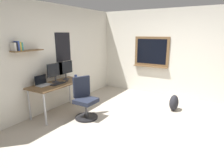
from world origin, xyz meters
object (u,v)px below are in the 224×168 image
object	(u,v)px
monitor_secondary	(66,69)
backpack	(174,103)
keyboard	(58,84)
office_chair	(85,101)
laptop	(43,83)
monitor_primary	(55,71)
coffee_mug	(76,77)
computer_mouse	(67,81)
desk	(58,86)

from	to	relation	value
monitor_secondary	backpack	bearing A→B (deg)	-64.33
keyboard	backpack	xyz separation A→B (m)	(1.65, -2.30, -0.56)
office_chair	laptop	size ratio (longest dim) A/B	3.06
office_chair	backpack	xyz separation A→B (m)	(1.47, -1.67, -0.20)
monitor_primary	keyboard	bearing A→B (deg)	-120.40
monitor_primary	keyboard	world-z (taller)	monitor_primary
monitor_primary	backpack	world-z (taller)	monitor_primary
coffee_mug	computer_mouse	bearing A→B (deg)	-172.78
desk	computer_mouse	world-z (taller)	computer_mouse
monitor_primary	keyboard	size ratio (longest dim) A/B	1.25
computer_mouse	desk	bearing A→B (deg)	159.43
desk	keyboard	bearing A→B (deg)	-131.85
monitor_primary	computer_mouse	bearing A→B (deg)	-45.93
coffee_mug	desk	bearing A→B (deg)	177.29
desk	coffee_mug	world-z (taller)	coffee_mug
desk	laptop	bearing A→B (deg)	154.72
office_chair	backpack	distance (m)	2.24
coffee_mug	office_chair	bearing A→B (deg)	-126.20
desk	computer_mouse	size ratio (longest dim) A/B	13.54
desk	monitor_secondary	world-z (taller)	monitor_secondary
monitor_secondary	computer_mouse	world-z (taller)	monitor_secondary
laptop	coffee_mug	distance (m)	0.94
monitor_secondary	monitor_primary	bearing A→B (deg)	180.00
keyboard	computer_mouse	distance (m)	0.28
laptop	monitor_secondary	bearing A→B (deg)	-3.92
desk	coffee_mug	xyz separation A→B (m)	(0.60, -0.03, 0.12)
keyboard	laptop	bearing A→B (deg)	137.19
desk	office_chair	xyz separation A→B (m)	(0.11, -0.71, -0.27)
desk	computer_mouse	distance (m)	0.24
laptop	coffee_mug	world-z (taller)	laptop
monitor_secondary	coffee_mug	world-z (taller)	monitor_secondary
backpack	coffee_mug	bearing A→B (deg)	112.54
office_chair	computer_mouse	distance (m)	0.74
keyboard	monitor_primary	bearing A→B (deg)	59.60
coffee_mug	backpack	distance (m)	2.61
monitor_primary	computer_mouse	distance (m)	0.36
desk	computer_mouse	bearing A→B (deg)	-20.57
keyboard	coffee_mug	bearing A→B (deg)	4.24
monitor_secondary	keyboard	distance (m)	0.56
monitor_secondary	keyboard	size ratio (longest dim) A/B	1.25
computer_mouse	monitor_secondary	bearing A→B (deg)	45.37
laptop	desk	bearing A→B (deg)	-25.28
monitor_primary	office_chair	bearing A→B (deg)	-85.07
desk	coffee_mug	distance (m)	0.62
backpack	monitor_primary	bearing A→B (deg)	121.91
office_chair	monitor_secondary	world-z (taller)	monitor_secondary
computer_mouse	laptop	bearing A→B (deg)	156.56
office_chair	laptop	distance (m)	1.04
desk	laptop	size ratio (longest dim) A/B	4.54
office_chair	coffee_mug	world-z (taller)	office_chair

